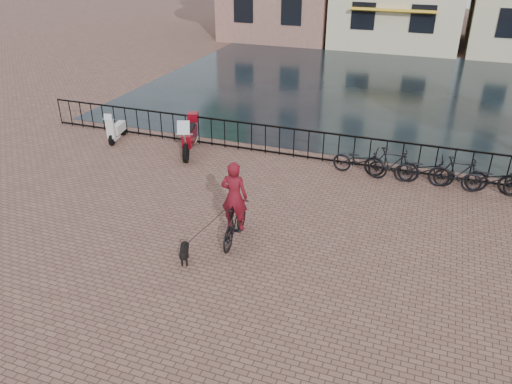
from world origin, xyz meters
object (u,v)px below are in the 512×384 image
(dog, at_px, (184,253))
(scooter, at_px, (116,124))
(cyclist, at_px, (234,207))
(motorcycle, at_px, (189,132))

(dog, distance_m, scooter, 8.31)
(cyclist, distance_m, motorcycle, 5.77)
(cyclist, xyz_separation_m, scooter, (-6.54, 4.72, -0.32))
(cyclist, relative_size, scooter, 1.82)
(scooter, bearing_deg, cyclist, -46.64)
(dog, xyz_separation_m, motorcycle, (-2.79, 5.79, 0.51))
(cyclist, relative_size, dog, 3.28)
(cyclist, xyz_separation_m, dog, (-0.74, -1.23, -0.69))
(cyclist, height_order, motorcycle, cyclist)
(cyclist, distance_m, dog, 1.59)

